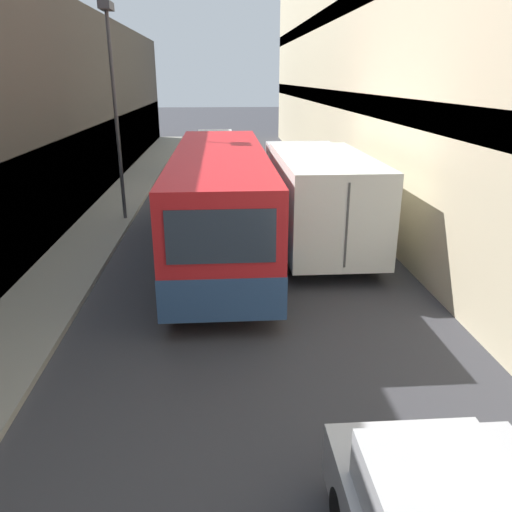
% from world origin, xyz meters
% --- Properties ---
extents(ground_plane, '(150.00, 150.00, 0.00)m').
position_xyz_m(ground_plane, '(0.00, 15.00, 0.00)').
color(ground_plane, '#38383D').
extents(sidewalk_left, '(1.85, 60.00, 0.13)m').
position_xyz_m(sidewalk_left, '(-4.66, 15.00, 0.06)').
color(sidewalk_left, gray).
rests_on(sidewalk_left, ground_plane).
extents(bus, '(2.47, 10.35, 2.95)m').
position_xyz_m(bus, '(-0.59, 15.85, 1.57)').
color(bus, red).
rests_on(bus, ground_plane).
extents(box_truck, '(2.46, 7.89, 2.79)m').
position_xyz_m(box_truck, '(2.29, 16.82, 1.55)').
color(box_truck, silver).
rests_on(box_truck, ground_plane).
extents(panel_van, '(1.85, 4.79, 2.05)m').
position_xyz_m(panel_van, '(-0.86, 28.64, 1.14)').
color(panel_van, silver).
rests_on(panel_van, ground_plane).
extents(street_lamp, '(0.36, 0.80, 6.89)m').
position_xyz_m(street_lamp, '(-3.98, 19.50, 4.89)').
color(street_lamp, '#38383D').
rests_on(street_lamp, sidewalk_left).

